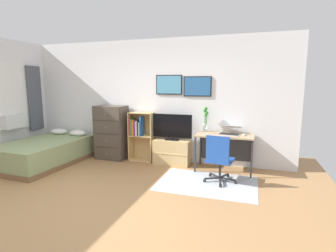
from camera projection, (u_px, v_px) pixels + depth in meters
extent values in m
plane|color=#A87A4C|center=(94.00, 203.00, 3.83)|extent=(7.20, 7.20, 0.00)
cube|color=white|center=(153.00, 101.00, 5.90)|extent=(6.12, 0.06, 2.70)
cube|color=black|center=(169.00, 85.00, 5.68)|extent=(0.59, 0.02, 0.42)
cube|color=#4C93B7|center=(169.00, 85.00, 5.67)|extent=(0.55, 0.01, 0.38)
cube|color=black|center=(197.00, 86.00, 5.49)|extent=(0.59, 0.02, 0.42)
cube|color=#285B93|center=(197.00, 86.00, 5.48)|extent=(0.55, 0.01, 0.38)
cube|color=white|center=(8.00, 97.00, 5.73)|extent=(0.02, 1.03, 1.48)
cube|color=silver|center=(8.00, 97.00, 5.74)|extent=(0.01, 0.95, 1.40)
cube|color=#4C515B|center=(35.00, 98.00, 6.38)|extent=(0.05, 0.40, 1.54)
cube|color=silver|center=(14.00, 122.00, 5.79)|extent=(0.20, 0.52, 0.30)
cube|color=#B2B7BC|center=(207.00, 183.00, 4.58)|extent=(1.70, 1.20, 0.01)
cube|color=brown|center=(45.00, 161.00, 5.73)|extent=(1.38, 2.08, 0.10)
cube|color=#8C9E6B|center=(44.00, 150.00, 5.69)|extent=(1.34, 2.04, 0.40)
ellipsoid|color=white|center=(59.00, 131.00, 6.45)|extent=(0.45, 0.30, 0.14)
ellipsoid|color=white|center=(78.00, 133.00, 6.26)|extent=(0.45, 0.30, 0.14)
cube|color=#4C4238|center=(111.00, 132.00, 6.05)|extent=(0.71, 0.42, 1.23)
cube|color=#493F35|center=(107.00, 154.00, 5.92)|extent=(0.67, 0.01, 0.28)
sphere|color=#A59E8C|center=(107.00, 154.00, 5.91)|extent=(0.03, 0.03, 0.03)
cube|color=#493F35|center=(107.00, 141.00, 5.87)|extent=(0.67, 0.01, 0.28)
sphere|color=#A59E8C|center=(106.00, 141.00, 5.86)|extent=(0.03, 0.03, 0.03)
cube|color=#493F35|center=(106.00, 127.00, 5.82)|extent=(0.67, 0.01, 0.28)
sphere|color=#A59E8C|center=(106.00, 127.00, 5.81)|extent=(0.03, 0.03, 0.03)
cube|color=#493F35|center=(106.00, 114.00, 5.78)|extent=(0.67, 0.01, 0.28)
sphere|color=#A59E8C|center=(105.00, 114.00, 5.76)|extent=(0.03, 0.03, 0.03)
cube|color=tan|center=(131.00, 136.00, 5.98)|extent=(0.02, 0.30, 1.10)
cube|color=tan|center=(153.00, 137.00, 5.81)|extent=(0.02, 0.30, 1.10)
cube|color=tan|center=(142.00, 160.00, 5.98)|extent=(0.56, 0.30, 0.02)
cube|color=tan|center=(142.00, 136.00, 5.89)|extent=(0.52, 0.30, 0.02)
cube|color=tan|center=(141.00, 113.00, 5.81)|extent=(0.52, 0.30, 0.02)
cube|color=tan|center=(144.00, 135.00, 6.03)|extent=(0.56, 0.01, 1.10)
cube|color=red|center=(131.00, 127.00, 5.89)|extent=(0.04, 0.20, 0.37)
cube|color=#2D8C4C|center=(133.00, 127.00, 5.89)|extent=(0.02, 0.22, 0.38)
cube|color=orange|center=(134.00, 127.00, 5.87)|extent=(0.04, 0.19, 0.35)
cube|color=#8C388C|center=(136.00, 128.00, 5.88)|extent=(0.03, 0.24, 0.32)
cube|color=white|center=(138.00, 128.00, 5.85)|extent=(0.04, 0.20, 0.33)
cube|color=black|center=(139.00, 127.00, 5.83)|extent=(0.02, 0.20, 0.36)
cube|color=white|center=(140.00, 129.00, 5.83)|extent=(0.02, 0.19, 0.31)
cube|color=#1E519E|center=(142.00, 126.00, 5.81)|extent=(0.04, 0.21, 0.43)
cube|color=tan|center=(172.00, 152.00, 5.67)|extent=(0.78, 0.40, 0.53)
cube|color=tan|center=(169.00, 154.00, 5.47)|extent=(0.78, 0.01, 0.02)
cube|color=black|center=(172.00, 140.00, 5.60)|extent=(0.28, 0.16, 0.02)
cube|color=black|center=(172.00, 138.00, 5.60)|extent=(0.06, 0.04, 0.05)
cube|color=black|center=(172.00, 126.00, 5.56)|extent=(0.86, 0.02, 0.50)
cube|color=black|center=(172.00, 126.00, 5.54)|extent=(0.83, 0.01, 0.47)
cube|color=tan|center=(225.00, 135.00, 5.16)|extent=(1.12, 0.61, 0.03)
cube|color=#2D2D30|center=(195.00, 155.00, 5.12)|extent=(0.03, 0.03, 0.71)
cube|color=#2D2D30|center=(252.00, 159.00, 4.80)|extent=(0.03, 0.03, 0.71)
cube|color=#2D2D30|center=(200.00, 148.00, 5.63)|extent=(0.03, 0.03, 0.71)
cube|color=#2D2D30|center=(252.00, 152.00, 5.31)|extent=(0.03, 0.03, 0.71)
cube|color=#2D2D30|center=(226.00, 148.00, 5.49)|extent=(1.06, 0.02, 0.50)
cylinder|color=#232326|center=(235.00, 182.00, 4.55)|extent=(0.05, 0.05, 0.05)
cube|color=#232326|center=(227.00, 179.00, 4.60)|extent=(0.28, 0.07, 0.02)
cylinder|color=#232326|center=(228.00, 176.00, 4.87)|extent=(0.05, 0.05, 0.05)
cube|color=#232326|center=(224.00, 176.00, 4.76)|extent=(0.15, 0.26, 0.02)
cylinder|color=#232326|center=(210.00, 175.00, 4.92)|extent=(0.05, 0.05, 0.05)
cube|color=#232326|center=(215.00, 175.00, 4.79)|extent=(0.22, 0.22, 0.02)
cylinder|color=#232326|center=(205.00, 181.00, 4.63)|extent=(0.05, 0.05, 0.05)
cube|color=#232326|center=(212.00, 178.00, 4.64)|extent=(0.26, 0.16, 0.02)
cylinder|color=#232326|center=(220.00, 186.00, 4.40)|extent=(0.05, 0.05, 0.05)
cube|color=#232326|center=(220.00, 181.00, 4.53)|extent=(0.08, 0.28, 0.02)
cylinder|color=#232326|center=(220.00, 169.00, 4.64)|extent=(0.04, 0.04, 0.30)
cube|color=#1E479E|center=(220.00, 160.00, 4.61)|extent=(0.50, 0.50, 0.03)
cube|color=#1E479E|center=(218.00, 149.00, 4.40)|extent=(0.40, 0.09, 0.45)
cube|color=#B7B7BC|center=(229.00, 134.00, 5.14)|extent=(0.42, 0.31, 0.01)
cube|color=black|center=(229.00, 134.00, 5.13)|extent=(0.40, 0.29, 0.00)
cube|color=#B7B7BC|center=(231.00, 126.00, 5.27)|extent=(0.42, 0.29, 0.08)
cube|color=#234C5B|center=(231.00, 126.00, 5.26)|extent=(0.40, 0.27, 0.06)
ellipsoid|color=silver|center=(244.00, 135.00, 5.02)|extent=(0.06, 0.10, 0.03)
cylinder|color=silver|center=(205.00, 128.00, 5.47)|extent=(0.09, 0.09, 0.16)
cylinder|color=#3D8438|center=(207.00, 121.00, 5.44)|extent=(0.01, 0.01, 0.34)
sphere|color=#308B2C|center=(207.00, 113.00, 5.41)|extent=(0.07, 0.07, 0.07)
cylinder|color=#3D8438|center=(206.00, 122.00, 5.46)|extent=(0.01, 0.01, 0.30)
sphere|color=#308B2C|center=(206.00, 115.00, 5.44)|extent=(0.07, 0.07, 0.07)
cylinder|color=#3D8438|center=(205.00, 120.00, 5.44)|extent=(0.01, 0.01, 0.40)
sphere|color=#308B2C|center=(205.00, 110.00, 5.41)|extent=(0.07, 0.07, 0.07)
cylinder|color=#3D8438|center=(206.00, 119.00, 5.43)|extent=(0.01, 0.01, 0.43)
sphere|color=#308B2C|center=(206.00, 109.00, 5.40)|extent=(0.07, 0.07, 0.07)
cylinder|color=silver|center=(207.00, 134.00, 5.21)|extent=(0.06, 0.06, 0.01)
cylinder|color=silver|center=(207.00, 131.00, 5.20)|extent=(0.01, 0.01, 0.10)
cone|color=silver|center=(207.00, 127.00, 5.18)|extent=(0.07, 0.07, 0.07)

